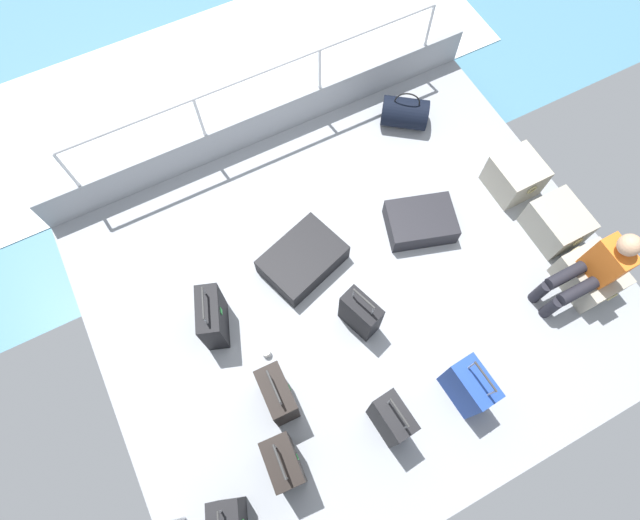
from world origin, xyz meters
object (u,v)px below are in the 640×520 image
at_px(suitcase_5, 420,222).
at_px(duffel_bag, 405,113).
at_px(passenger_seated, 594,269).
at_px(suitcase_0, 391,420).
at_px(cargo_crate_1, 557,223).
at_px(cargo_crate_0, 515,176).
at_px(suitcase_4, 303,259).
at_px(suitcase_2, 360,314).
at_px(suitcase_7, 213,318).
at_px(cargo_crate_2, 590,276).
at_px(suitcase_3, 278,395).
at_px(suitcase_6, 469,387).
at_px(paper_cup, 266,353).
at_px(suitcase_8, 284,464).

relative_size(suitcase_5, duffel_bag, 1.32).
distance_m(passenger_seated, suitcase_0, 2.35).
xyz_separation_m(cargo_crate_1, suitcase_0, (0.90, -2.57, 0.15)).
distance_m(cargo_crate_0, suitcase_4, 2.49).
distance_m(suitcase_2, suitcase_7, 1.39).
relative_size(cargo_crate_2, suitcase_7, 0.77).
bearing_deg(suitcase_3, cargo_crate_2, 83.66).
distance_m(cargo_crate_1, suitcase_6, 2.06).
xyz_separation_m(suitcase_0, suitcase_3, (-0.64, -0.78, -0.04)).
distance_m(suitcase_6, paper_cup, 1.90).
xyz_separation_m(cargo_crate_1, cargo_crate_2, (0.63, -0.07, -0.01)).
bearing_deg(suitcase_0, suitcase_4, 178.91).
height_order(suitcase_4, suitcase_7, suitcase_7).
bearing_deg(cargo_crate_1, suitcase_7, -100.46).
bearing_deg(suitcase_4, passenger_seated, 56.67).
xyz_separation_m(suitcase_8, duffel_bag, (-2.77, 2.88, -0.18)).
bearing_deg(suitcase_3, paper_cup, 171.03).
height_order(cargo_crate_0, suitcase_8, suitcase_8).
bearing_deg(duffel_bag, suitcase_2, -41.12).
bearing_deg(paper_cup, cargo_crate_1, 86.62).
xyz_separation_m(cargo_crate_2, suitcase_7, (-1.29, -3.52, 0.12)).
bearing_deg(suitcase_8, duffel_bag, 133.90).
distance_m(cargo_crate_1, duffel_bag, 2.08).
bearing_deg(cargo_crate_2, suitcase_5, -138.66).
bearing_deg(suitcase_5, cargo_crate_2, 41.34).
distance_m(cargo_crate_2, suitcase_0, 2.52).
relative_size(passenger_seated, duffel_bag, 1.69).
relative_size(cargo_crate_1, suitcase_3, 0.77).
xyz_separation_m(cargo_crate_2, suitcase_2, (-0.69, -2.26, 0.09)).
relative_size(cargo_crate_0, suitcase_2, 0.72).
height_order(suitcase_0, suitcase_2, suitcase_0).
bearing_deg(cargo_crate_0, suitcase_8, -67.14).
xyz_separation_m(cargo_crate_0, paper_cup, (0.48, -3.22, -0.15)).
bearing_deg(cargo_crate_2, cargo_crate_0, 179.32).
bearing_deg(duffel_bag, suitcase_6, -21.14).
bearing_deg(suitcase_6, duffel_bag, 158.86).
bearing_deg(suitcase_5, suitcase_7, -89.25).
bearing_deg(suitcase_5, suitcase_8, -57.14).
distance_m(cargo_crate_2, suitcase_5, 1.76).
distance_m(suitcase_3, suitcase_8, 0.58).
xyz_separation_m(suitcase_0, suitcase_4, (-1.78, 0.03, -0.22)).
relative_size(suitcase_4, duffel_bag, 1.50).
distance_m(cargo_crate_1, cargo_crate_2, 0.63).
bearing_deg(suitcase_2, cargo_crate_2, 73.03).
xyz_separation_m(suitcase_0, suitcase_5, (-1.60, 1.34, -0.23)).
bearing_deg(suitcase_5, suitcase_4, -98.11).
bearing_deg(suitcase_0, suitcase_5, 140.02).
distance_m(suitcase_3, suitcase_6, 1.70).
bearing_deg(suitcase_3, cargo_crate_0, 105.79).
height_order(suitcase_3, suitcase_4, suitcase_3).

